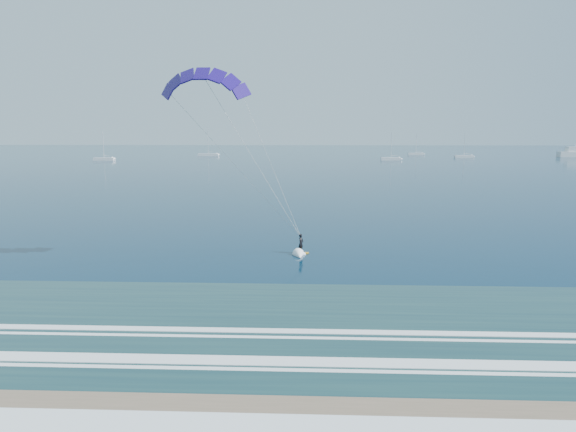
{
  "coord_description": "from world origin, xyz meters",
  "views": [
    {
      "loc": [
        0.76,
        -18.86,
        11.48
      ],
      "look_at": [
        -1.02,
        24.6,
        4.38
      ],
      "focal_mm": 32.0,
      "sensor_mm": 36.0,
      "label": 1
    }
  ],
  "objects_px": {
    "sailboat_1": "(104,159)",
    "sailboat_4": "(416,154)",
    "sailboat_2": "(208,155)",
    "sailboat_3": "(391,159)",
    "sailboat_5": "(464,156)",
    "kitesurfer_rig": "(253,158)"
  },
  "relations": [
    {
      "from": "sailboat_1",
      "to": "sailboat_4",
      "type": "relative_size",
      "value": 1.09
    },
    {
      "from": "sailboat_1",
      "to": "sailboat_4",
      "type": "distance_m",
      "value": 149.62
    },
    {
      "from": "kitesurfer_rig",
      "to": "sailboat_4",
      "type": "height_order",
      "value": "kitesurfer_rig"
    },
    {
      "from": "kitesurfer_rig",
      "to": "sailboat_1",
      "type": "xyz_separation_m",
      "value": [
        -79.42,
        163.29,
        -8.54
      ]
    },
    {
      "from": "sailboat_4",
      "to": "sailboat_5",
      "type": "relative_size",
      "value": 0.94
    },
    {
      "from": "sailboat_5",
      "to": "sailboat_4",
      "type": "bearing_deg",
      "value": 122.16
    },
    {
      "from": "sailboat_1",
      "to": "sailboat_3",
      "type": "height_order",
      "value": "sailboat_1"
    },
    {
      "from": "sailboat_1",
      "to": "sailboat_3",
      "type": "bearing_deg",
      "value": 3.43
    },
    {
      "from": "sailboat_2",
      "to": "sailboat_3",
      "type": "bearing_deg",
      "value": -23.24
    },
    {
      "from": "sailboat_3",
      "to": "sailboat_5",
      "type": "distance_m",
      "value": 43.24
    },
    {
      "from": "sailboat_2",
      "to": "sailboat_4",
      "type": "bearing_deg",
      "value": 7.19
    },
    {
      "from": "sailboat_1",
      "to": "sailboat_2",
      "type": "xyz_separation_m",
      "value": [
        34.83,
        43.0,
        0.01
      ]
    },
    {
      "from": "kitesurfer_rig",
      "to": "sailboat_4",
      "type": "distance_m",
      "value": 227.43
    },
    {
      "from": "kitesurfer_rig",
      "to": "sailboat_3",
      "type": "bearing_deg",
      "value": 77.1
    },
    {
      "from": "sailboat_1",
      "to": "sailboat_4",
      "type": "bearing_deg",
      "value": 22.02
    },
    {
      "from": "sailboat_5",
      "to": "sailboat_1",
      "type": "bearing_deg",
      "value": -169.07
    },
    {
      "from": "sailboat_1",
      "to": "sailboat_2",
      "type": "height_order",
      "value": "sailboat_2"
    },
    {
      "from": "kitesurfer_rig",
      "to": "sailboat_4",
      "type": "xyz_separation_m",
      "value": [
        59.29,
        219.4,
        -8.55
      ]
    },
    {
      "from": "kitesurfer_rig",
      "to": "sailboat_4",
      "type": "relative_size",
      "value": 1.66
    },
    {
      "from": "sailboat_1",
      "to": "sailboat_5",
      "type": "xyz_separation_m",
      "value": [
        155.14,
        29.97,
        -0.0
      ]
    },
    {
      "from": "sailboat_2",
      "to": "sailboat_1",
      "type": "bearing_deg",
      "value": -129.01
    },
    {
      "from": "kitesurfer_rig",
      "to": "sailboat_5",
      "type": "bearing_deg",
      "value": 68.6
    }
  ]
}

